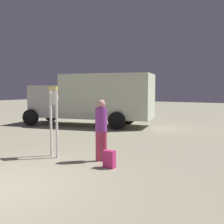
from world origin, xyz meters
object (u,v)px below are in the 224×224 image
(standing_clock, at_px, (54,114))
(person_near_clock, at_px, (101,127))
(backpack, at_px, (109,159))
(box_truck_near, at_px, (94,98))

(standing_clock, bearing_deg, person_near_clock, 12.71)
(backpack, bearing_deg, person_near_clock, 140.73)
(person_near_clock, relative_size, backpack, 3.83)
(standing_clock, xyz_separation_m, backpack, (2.03, -0.12, -1.06))
(standing_clock, xyz_separation_m, box_truck_near, (-3.15, 6.54, 0.28))
(person_near_clock, height_order, box_truck_near, box_truck_near)
(standing_clock, height_order, person_near_clock, standing_clock)
(person_near_clock, bearing_deg, box_truck_near, 126.72)
(person_near_clock, bearing_deg, standing_clock, -167.29)
(box_truck_near, bearing_deg, person_near_clock, -53.28)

